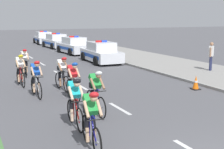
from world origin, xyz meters
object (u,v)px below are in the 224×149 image
(cyclist_lead, at_px, (91,119))
(cyclist_fifth, at_px, (62,73))
(cyclist_eighth, at_px, (25,62))
(cyclist_second, at_px, (75,102))
(police_car_nearest, at_px, (101,53))
(cyclist_fourth, at_px, (73,80))
(cyclist_sixth, at_px, (36,78))
(cyclist_seventh, at_px, (20,70))
(traffic_cone_near, at_px, (196,83))
(cyclist_third, at_px, (96,92))
(spectator_middle, at_px, (211,54))
(police_car_furthest, at_px, (44,38))
(police_car_third, at_px, (56,41))
(police_car_second, at_px, (74,46))

(cyclist_lead, distance_m, cyclist_fifth, 6.51)
(cyclist_fifth, bearing_deg, cyclist_eighth, 101.50)
(cyclist_second, distance_m, police_car_nearest, 13.48)
(cyclist_fourth, distance_m, cyclist_sixth, 1.61)
(cyclist_second, xyz_separation_m, cyclist_seventh, (-0.49, 6.49, 0.00))
(cyclist_lead, height_order, cyclist_fifth, same)
(traffic_cone_near, bearing_deg, cyclist_sixth, 165.01)
(cyclist_sixth, distance_m, cyclist_seventh, 2.42)
(cyclist_third, bearing_deg, traffic_cone_near, 14.45)
(cyclist_fifth, bearing_deg, spectator_middle, 3.75)
(cyclist_lead, distance_m, cyclist_second, 1.65)
(cyclist_fourth, bearing_deg, cyclist_lead, -103.35)
(cyclist_lead, height_order, police_car_furthest, police_car_furthest)
(cyclist_lead, relative_size, cyclist_seventh, 1.00)
(cyclist_sixth, bearing_deg, traffic_cone_near, -14.99)
(cyclist_seventh, relative_size, police_car_third, 0.38)
(cyclist_fourth, xyz_separation_m, police_car_furthest, (5.15, 26.60, -0.11))
(cyclist_seventh, bearing_deg, police_car_nearest, 39.95)
(cyclist_seventh, distance_m, police_car_furthest, 24.06)
(cyclist_second, xyz_separation_m, police_car_furthest, (6.11, 29.63, -0.11))
(cyclist_third, relative_size, cyclist_fifth, 1.00)
(police_car_third, bearing_deg, police_car_furthest, 90.02)
(cyclist_lead, relative_size, traffic_cone_near, 2.69)
(cyclist_eighth, xyz_separation_m, traffic_cone_near, (6.33, -6.72, -0.48))
(cyclist_second, xyz_separation_m, traffic_cone_near, (6.50, 2.27, -0.48))
(police_car_furthest, height_order, traffic_cone_near, police_car_furthest)
(cyclist_third, height_order, cyclist_seventh, same)
(police_car_third, height_order, police_car_furthest, same)
(cyclist_second, relative_size, traffic_cone_near, 2.69)
(police_car_third, relative_size, spectator_middle, 2.70)
(police_car_nearest, relative_size, police_car_third, 0.99)
(cyclist_third, bearing_deg, police_car_nearest, 65.48)
(cyclist_eighth, height_order, police_car_nearest, police_car_nearest)
(cyclist_third, relative_size, police_car_nearest, 0.39)
(cyclist_sixth, bearing_deg, police_car_nearest, 51.23)
(cyclist_fifth, height_order, police_car_second, police_car_second)
(cyclist_lead, height_order, police_car_nearest, police_car_nearest)
(police_car_third, bearing_deg, police_car_nearest, -90.01)
(cyclist_lead, relative_size, spectator_middle, 1.03)
(cyclist_sixth, xyz_separation_m, police_car_second, (6.37, 14.04, -0.11))
(cyclist_second, distance_m, cyclist_fourth, 3.18)
(cyclist_third, bearing_deg, cyclist_lead, -115.05)
(police_car_second, bearing_deg, cyclist_fifth, -110.77)
(cyclist_sixth, height_order, traffic_cone_near, cyclist_sixth)
(police_car_nearest, bearing_deg, cyclist_lead, -114.62)
(cyclist_lead, relative_size, police_car_nearest, 0.38)
(cyclist_fourth, distance_m, police_car_second, 15.95)
(cyclist_fifth, bearing_deg, cyclist_seventh, 131.22)
(cyclist_lead, bearing_deg, cyclist_eighth, 88.23)
(cyclist_third, distance_m, spectator_middle, 10.28)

